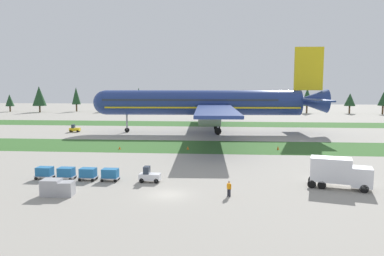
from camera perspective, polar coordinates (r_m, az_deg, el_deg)
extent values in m
plane|color=gray|center=(40.81, -3.86, -10.37)|extent=(400.00, 400.00, 0.00)
cube|color=#336028|center=(71.77, -0.13, -2.91)|extent=(320.00, 15.41, 0.01)
cube|color=#336028|center=(114.12, 1.62, 0.65)|extent=(320.00, 15.41, 0.01)
cylinder|color=navy|center=(92.16, 1.55, 4.00)|extent=(49.49, 8.29, 6.25)
sphere|color=navy|center=(95.66, -13.40, 3.91)|extent=(6.13, 6.13, 6.13)
cone|color=navy|center=(95.74, 18.00, 4.05)|extent=(8.65, 6.28, 5.94)
cube|color=yellow|center=(92.22, 1.55, 3.32)|extent=(48.30, 8.36, 0.36)
cube|color=#283342|center=(92.21, -0.32, 4.49)|extent=(43.49, 8.10, 0.44)
cube|color=navy|center=(72.60, 3.75, 2.77)|extent=(9.17, 33.34, 0.56)
cylinder|color=#A3A3A8|center=(77.68, 2.78, 1.51)|extent=(4.95, 3.64, 3.44)
cube|color=navy|center=(111.84, 3.21, 4.14)|extent=(9.17, 33.34, 0.56)
cylinder|color=#A3A3A8|center=(106.98, 2.62, 2.92)|extent=(4.95, 3.64, 3.44)
cube|color=navy|center=(88.00, 19.03, 4.12)|extent=(4.87, 12.19, 0.39)
cube|color=navy|center=(103.18, 16.50, 4.53)|extent=(4.87, 12.19, 0.39)
cube|color=yellow|center=(95.60, 17.82, 8.84)|extent=(7.05, 0.97, 10.63)
cylinder|color=#A3A3A8|center=(94.62, -10.18, 1.54)|extent=(0.44, 0.44, 6.12)
cylinder|color=black|center=(94.94, -10.14, -0.30)|extent=(1.22, 0.47, 1.20)
cylinder|color=#A3A3A8|center=(88.73, 4.11, 1.37)|extent=(0.44, 0.44, 5.87)
cylinder|color=black|center=(89.05, 4.09, -0.51)|extent=(1.72, 0.66, 1.70)
cylinder|color=#A3A3A8|center=(96.20, 3.96, 1.78)|extent=(0.44, 0.44, 5.87)
cylinder|color=black|center=(96.50, 3.94, 0.04)|extent=(1.72, 0.66, 1.70)
cube|color=silver|center=(45.89, -6.61, -7.58)|extent=(2.64, 1.38, 0.77)
cube|color=#283342|center=(45.78, -7.11, -6.55)|extent=(0.74, 1.11, 0.90)
cylinder|color=black|center=(46.31, -5.34, -7.93)|extent=(0.61, 0.22, 0.60)
cylinder|color=black|center=(45.27, -5.63, -8.27)|extent=(0.61, 0.22, 0.60)
cylinder|color=black|center=(46.71, -7.55, -7.83)|extent=(0.61, 0.22, 0.60)
cylinder|color=black|center=(45.68, -7.89, -8.17)|extent=(0.61, 0.22, 0.60)
cube|color=#A3A3A8|center=(47.35, -12.69, -7.61)|extent=(2.25, 1.57, 0.10)
cube|color=#23669E|center=(47.20, -12.70, -6.91)|extent=(1.98, 1.38, 1.10)
cylinder|color=black|center=(47.77, -11.45, -7.70)|extent=(0.40, 0.13, 0.40)
cylinder|color=black|center=(46.50, -11.98, -8.11)|extent=(0.40, 0.13, 0.40)
cylinder|color=black|center=(48.30, -13.36, -7.59)|extent=(0.40, 0.13, 0.40)
cylinder|color=black|center=(47.04, -13.93, -7.99)|extent=(0.40, 0.13, 0.40)
cube|color=#A3A3A8|center=(48.36, -15.96, -7.41)|extent=(2.25, 1.57, 0.10)
cube|color=#23669E|center=(48.22, -15.98, -6.71)|extent=(1.98, 1.38, 1.10)
cylinder|color=black|center=(48.72, -14.73, -7.50)|extent=(0.40, 0.13, 0.40)
cylinder|color=black|center=(47.48, -15.33, -7.90)|extent=(0.40, 0.13, 0.40)
cylinder|color=black|center=(49.34, -16.55, -7.38)|extent=(0.40, 0.13, 0.40)
cylinder|color=black|center=(48.11, -17.20, -7.77)|extent=(0.40, 0.13, 0.40)
cube|color=#A3A3A8|center=(49.52, -19.09, -7.19)|extent=(2.25, 1.57, 0.10)
cube|color=#23669E|center=(49.38, -19.12, -6.51)|extent=(1.98, 1.38, 1.10)
cylinder|color=black|center=(49.83, -17.86, -7.29)|extent=(0.40, 0.13, 0.40)
cylinder|color=black|center=(48.61, -18.54, -7.67)|extent=(0.40, 0.13, 0.40)
cylinder|color=black|center=(50.53, -19.61, -7.17)|extent=(0.40, 0.13, 0.40)
cylinder|color=black|center=(49.33, -20.31, -7.53)|extent=(0.40, 0.13, 0.40)
cube|color=#A3A3A8|center=(50.82, -22.07, -6.96)|extent=(2.25, 1.57, 0.10)
cube|color=#23669E|center=(50.69, -22.09, -6.30)|extent=(1.98, 1.38, 1.10)
cylinder|color=black|center=(51.07, -20.85, -7.07)|extent=(0.40, 0.13, 0.40)
cylinder|color=black|center=(49.89, -21.58, -7.43)|extent=(0.40, 0.13, 0.40)
cylinder|color=black|center=(51.85, -22.51, -6.94)|extent=(0.40, 0.13, 0.40)
cylinder|color=black|center=(50.68, -23.27, -7.28)|extent=(0.40, 0.13, 0.40)
cube|color=silver|center=(46.12, 25.07, -6.96)|extent=(2.74, 2.81, 2.20)
cube|color=#283342|center=(46.13, 26.42, -6.46)|extent=(0.64, 2.01, 0.97)
cube|color=silver|center=(45.82, 20.91, -6.08)|extent=(4.96, 3.44, 2.80)
cylinder|color=black|center=(47.37, 25.17, -7.98)|extent=(1.01, 0.55, 0.96)
cylinder|color=black|center=(45.44, 25.38, -8.60)|extent=(1.01, 0.55, 0.96)
cylinder|color=black|center=(47.17, 19.71, -7.80)|extent=(1.01, 0.55, 0.96)
cylinder|color=black|center=(45.23, 19.68, -8.41)|extent=(1.01, 0.55, 0.96)
cylinder|color=black|center=(47.19, 18.33, -7.74)|extent=(1.01, 0.55, 0.96)
cylinder|color=black|center=(45.25, 18.24, -8.35)|extent=(1.01, 0.55, 0.96)
cube|color=yellow|center=(98.73, -17.89, -0.21)|extent=(2.65, 1.41, 0.77)
cube|color=#283342|center=(98.77, -18.12, 0.27)|extent=(0.74, 1.12, 0.90)
cylinder|color=black|center=(98.98, -17.28, -0.40)|extent=(0.61, 0.22, 0.60)
cylinder|color=black|center=(97.95, -17.49, -0.47)|extent=(0.61, 0.22, 0.60)
cylinder|color=black|center=(99.60, -18.26, -0.39)|extent=(0.61, 0.22, 0.60)
cylinder|color=black|center=(98.58, -18.49, -0.47)|extent=(0.61, 0.22, 0.60)
cylinder|color=black|center=(40.04, 5.95, -10.09)|extent=(0.18, 0.18, 0.85)
cylinder|color=black|center=(40.15, 5.68, -10.04)|extent=(0.18, 0.18, 0.85)
cylinder|color=orange|center=(39.89, 5.82, -9.05)|extent=(0.36, 0.36, 0.62)
sphere|color=tan|center=(39.77, 5.83, -8.41)|extent=(0.24, 0.24, 0.24)
cylinder|color=orange|center=(39.78, 6.11, -9.15)|extent=(0.10, 0.10, 0.58)
cylinder|color=orange|center=(40.01, 5.54, -9.04)|extent=(0.10, 0.10, 0.58)
cube|color=#A3A3A8|center=(43.01, -21.16, -8.67)|extent=(2.01, 1.61, 1.80)
cube|color=#A3A3A8|center=(42.50, -19.40, -8.95)|extent=(2.11, 1.75, 1.56)
cone|color=orange|center=(70.04, 13.33, -3.05)|extent=(0.44, 0.44, 0.70)
cone|color=orange|center=(69.95, -11.27, -3.06)|extent=(0.44, 0.44, 0.57)
cone|color=orange|center=(68.48, -0.65, -3.13)|extent=(0.44, 0.44, 0.60)
cylinder|color=#4C3823|center=(187.74, -26.61, 2.70)|extent=(0.70, 0.70, 2.55)
cone|color=#1E4223|center=(187.55, -26.68, 3.92)|extent=(3.87, 3.87, 5.49)
cylinder|color=#4C3823|center=(178.64, -22.74, 2.78)|extent=(0.70, 0.70, 2.92)
cone|color=#1E4223|center=(178.39, -22.83, 4.65)|extent=(6.06, 6.06, 8.79)
cylinder|color=#4C3823|center=(176.99, -17.64, 3.02)|extent=(0.70, 0.70, 3.35)
cone|color=#1E4223|center=(176.76, -17.70, 4.84)|extent=(3.99, 3.99, 7.88)
cylinder|color=#4C3823|center=(170.82, -13.30, 2.92)|extent=(0.70, 0.70, 2.65)
cone|color=#1E4223|center=(170.62, -13.33, 4.26)|extent=(5.43, 5.43, 5.38)
cylinder|color=#4C3823|center=(167.99, -8.30, 2.98)|extent=(0.70, 0.70, 2.70)
cone|color=#1E4223|center=(167.73, -8.34, 4.86)|extent=(3.94, 3.94, 8.35)
cylinder|color=#4C3823|center=(162.53, -2.82, 3.05)|extent=(0.70, 0.70, 3.46)
cone|color=#1E4223|center=(162.30, -2.83, 4.78)|extent=(3.78, 3.78, 6.34)
cylinder|color=#4C3823|center=(159.85, 2.05, 2.99)|extent=(0.70, 0.70, 3.44)
cone|color=#1E4223|center=(159.63, 2.05, 4.51)|extent=(4.67, 4.67, 5.06)
cylinder|color=#4C3823|center=(159.32, 7.98, 2.92)|extent=(0.70, 0.70, 3.47)
cone|color=#1E4223|center=(159.07, 8.01, 4.76)|extent=(5.93, 5.93, 6.75)
cylinder|color=#4C3823|center=(164.94, 13.41, 2.81)|extent=(0.70, 0.70, 2.76)
cone|color=#1E4223|center=(164.73, 13.45, 4.23)|extent=(5.57, 5.57, 5.44)
cylinder|color=#4C3823|center=(167.22, 17.54, 2.81)|extent=(0.70, 0.70, 3.21)
cone|color=#1E4223|center=(166.97, 17.61, 4.67)|extent=(5.11, 5.11, 7.66)
cylinder|color=#4C3823|center=(171.34, 23.44, 2.66)|extent=(0.70, 0.70, 3.26)
cone|color=#1E4223|center=(171.13, 23.51, 4.11)|extent=(4.68, 4.68, 5.43)
cylinder|color=#4C3823|center=(171.86, 27.71, 2.52)|extent=(0.70, 0.70, 3.64)
cone|color=#1E4223|center=(171.65, 27.80, 4.08)|extent=(4.36, 4.36, 5.73)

